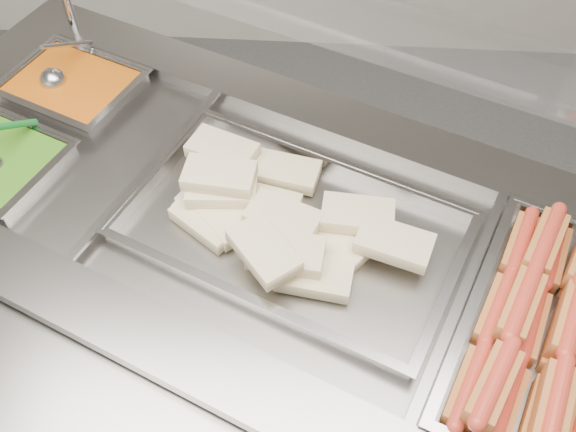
# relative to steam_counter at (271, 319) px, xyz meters

# --- Properties ---
(steam_counter) EXTENTS (2.27, 1.67, 0.99)m
(steam_counter) POSITION_rel_steam_counter_xyz_m (0.00, 0.00, 0.00)
(steam_counter) COLOR slate
(steam_counter) RESTS_ON ground
(sneeze_guard) EXTENTS (1.80, 1.03, 0.49)m
(sneeze_guard) POSITION_rel_steam_counter_xyz_m (0.10, 0.22, 0.90)
(sneeze_guard) COLOR silver
(sneeze_guard) RESTS_ON steam_counter
(pan_hotdogs) EXTENTS (0.59, 0.71, 0.11)m
(pan_hotdogs) POSITION_rel_steam_counter_xyz_m (0.63, -0.28, 0.45)
(pan_hotdogs) COLOR gray
(pan_hotdogs) RESTS_ON steam_counter
(pan_wraps) EXTENTS (0.86, 0.71, 0.08)m
(pan_wraps) POSITION_rel_steam_counter_xyz_m (0.06, -0.03, 0.47)
(pan_wraps) COLOR gray
(pan_wraps) RESTS_ON steam_counter
(pan_beans) EXTENTS (0.41, 0.38, 0.11)m
(pan_beans) POSITION_rel_steam_counter_xyz_m (-0.59, 0.43, 0.45)
(pan_beans) COLOR gray
(pan_beans) RESTS_ON steam_counter
(hotdogs_in_buns) EXTENTS (0.47, 0.64, 0.13)m
(hotdogs_in_buns) POSITION_rel_steam_counter_xyz_m (0.60, -0.27, 0.51)
(hotdogs_in_buns) COLOR #9A5220
(hotdogs_in_buns) RESTS_ON pan_hotdogs
(tortilla_wraps) EXTENTS (0.62, 0.48, 0.11)m
(tortilla_wraps) POSITION_rel_steam_counter_xyz_m (0.00, -0.01, 0.51)
(tortilla_wraps) COLOR beige
(tortilla_wraps) RESTS_ON pan_wraps
(ladle) EXTENTS (0.12, 0.20, 0.16)m
(ladle) POSITION_rel_steam_counter_xyz_m (-0.63, 0.44, 0.51)
(ladle) COLOR #B6B7BC
(ladle) RESTS_ON pan_beans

